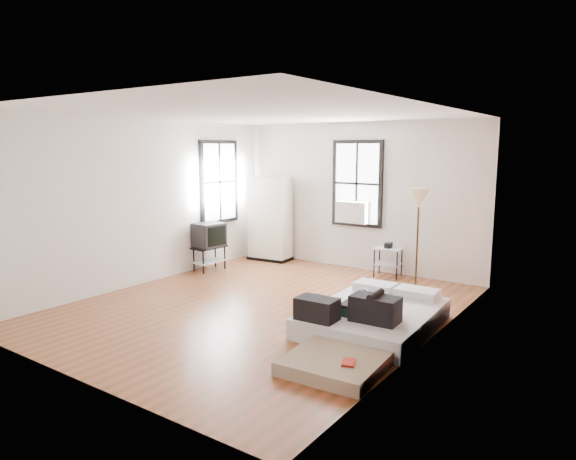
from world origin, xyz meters
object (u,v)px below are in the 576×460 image
Objects in this scene: mattress_bare at (357,340)px; tv_stand at (209,237)px; floor_lamp at (419,204)px; mattress_main at (373,315)px; wardrobe at (270,219)px; side_table at (388,254)px.

mattress_bare is 4.58m from tv_stand.
mattress_bare is 3.08m from floor_lamp.
mattress_main is 2.22× the size of tv_stand.
mattress_main is 4.46m from wardrobe.
side_table is 1.44m from floor_lamp.
mattress_main is 2.36m from floor_lamp.
wardrobe reaches higher than floor_lamp.
side_table is at bearing 31.96° from tv_stand.
wardrobe reaches higher than mattress_bare.
mattress_main is at bearing 98.97° from mattress_bare.
mattress_bare is at bearing -46.79° from wardrobe.
side_table is at bearing 140.02° from floor_lamp.
wardrobe is 1.88× the size of tv_stand.
mattress_bare is at bearing -80.12° from mattress_main.
mattress_bare is 5.08m from wardrobe.
mattress_bare is at bearing -71.64° from side_table.
floor_lamp is at bearing 18.01° from tv_stand.
mattress_main is 4.15m from tv_stand.
mattress_main reaches higher than side_table.
wardrobe is 1.49m from tv_stand.
tv_stand reaches higher than mattress_main.
side_table is (-1.13, 3.42, 0.30)m from mattress_bare.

